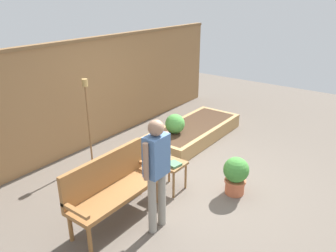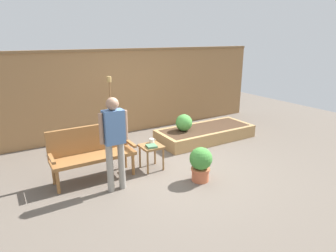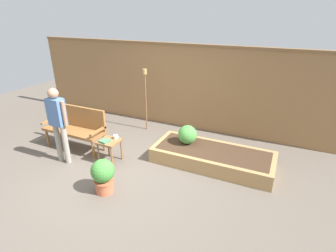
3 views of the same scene
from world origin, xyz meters
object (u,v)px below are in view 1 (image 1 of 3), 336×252
person_by_bench (157,167)px  tiki_torch (87,106)px  side_table (171,168)px  garden_bench (111,184)px  shrub_near_bench (175,124)px  cup_on_table (168,156)px  book_on_table (174,164)px  potted_boxwood (236,174)px

person_by_bench → tiki_torch: bearing=71.1°
tiki_torch → side_table: bearing=-85.7°
garden_bench → person_by_bench: bearing=-72.7°
shrub_near_bench → person_by_bench: bearing=-149.6°
shrub_near_bench → cup_on_table: bearing=-148.7°
garden_bench → cup_on_table: size_ratio=11.47×
side_table → book_on_table: (-0.04, -0.08, 0.10)m
cup_on_table → tiki_torch: (-0.21, 1.62, 0.58)m
side_table → book_on_table: 0.14m
tiki_torch → person_by_bench: 2.28m
book_on_table → tiki_torch: size_ratio=0.12×
book_on_table → tiki_torch: 1.92m
side_table → person_by_bench: size_ratio=0.31×
side_table → person_by_bench: person_by_bench is taller
shrub_near_bench → tiki_torch: tiki_torch is taller
side_table → cup_on_table: bearing=57.3°
book_on_table → person_by_bench: 0.99m
shrub_near_bench → tiki_torch: bearing=149.9°
garden_bench → shrub_near_bench: bearing=15.3°
garden_bench → shrub_near_bench: garden_bench is taller
garden_bench → book_on_table: size_ratio=7.72×
potted_boxwood → shrub_near_bench: (0.83, 1.76, 0.16)m
book_on_table → garden_bench: bearing=172.1°
side_table → potted_boxwood: potted_boxwood is taller
garden_bench → person_by_bench: (0.20, -0.64, 0.39)m
tiki_torch → person_by_bench: (-0.74, -2.15, -0.16)m
potted_boxwood → person_by_bench: 1.57m
garden_bench → tiki_torch: size_ratio=0.91×
garden_bench → book_on_table: garden_bench is taller
book_on_table → cup_on_table: bearing=69.3°
potted_boxwood → person_by_bench: size_ratio=0.40×
person_by_bench → cup_on_table: bearing=29.2°
garden_bench → shrub_near_bench: 2.49m
side_table → potted_boxwood: 1.01m
garden_bench → potted_boxwood: garden_bench is taller
shrub_near_bench → tiki_torch: (-1.47, 0.85, 0.60)m
side_table → cup_on_table: cup_on_table is taller
shrub_near_bench → garden_bench: bearing=-164.7°
side_table → cup_on_table: 0.19m
potted_boxwood → shrub_near_bench: shrub_near_bench is taller
garden_bench → cup_on_table: (1.14, -0.11, -0.02)m
book_on_table → person_by_bench: person_by_bench is taller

